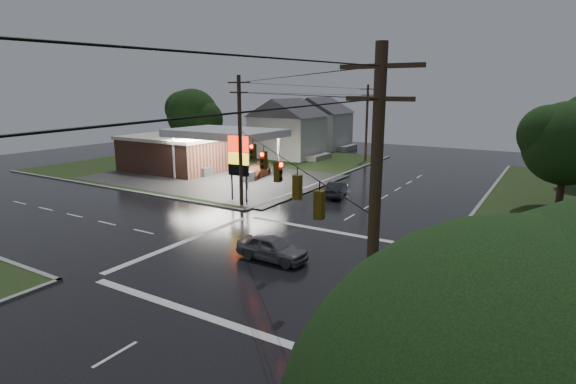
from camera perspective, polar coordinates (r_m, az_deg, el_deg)
The scene contains 15 objects.
ground at distance 26.55m, azimuth -1.87°, elevation -8.85°, with size 120.00×120.00×0.00m, color black.
grass_nw at distance 61.91m, azimuth -8.88°, elevation 3.62°, with size 36.00×36.00×0.08m, color #1F3015.
gas_station at distance 56.71m, azimuth -12.83°, elevation 5.18°, with size 26.20×18.00×5.60m.
pylon_sign at distance 39.75m, azimuth -6.32°, elevation 4.38°, with size 2.00×0.35×6.00m.
utility_pole_nw at distance 38.14m, azimuth -6.10°, elevation 6.62°, with size 2.20×0.32×11.00m.
utility_pole_se at distance 12.52m, azimuth 10.75°, elevation -6.50°, with size 2.20×0.32×11.00m.
utility_pole_n at distance 63.13m, azimuth 9.96°, elevation 8.72°, with size 2.20×0.32×10.50m.
traffic_signals at distance 24.87m, azimuth -1.96°, elevation 5.13°, with size 26.87×26.87×1.47m.
house_near at distance 66.52m, azimuth -0.02°, elevation 8.20°, with size 11.05×8.48×8.60m.
house_far at distance 77.44m, azimuth 4.02°, elevation 8.83°, with size 11.05×8.48×8.60m.
tree_nw_behind at distance 69.43m, azimuth -11.94°, elevation 9.59°, with size 8.93×7.60×10.00m.
tree_ne_near at distance 42.82m, azimuth 32.10°, elevation 5.20°, with size 7.99×6.80×8.98m.
car_north at distance 42.45m, azimuth 6.17°, elevation 0.39°, with size 1.50×4.30×1.42m, color #202428.
car_crossing at distance 26.60m, azimuth -2.03°, elevation -7.08°, with size 1.77×4.41×1.50m, color slate.
car_pump at distance 51.36m, azimuth -4.06°, elevation 2.63°, with size 2.03×4.99×1.45m, color #542213.
Camera 1 is at (13.55, -20.61, 9.82)m, focal length 28.00 mm.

